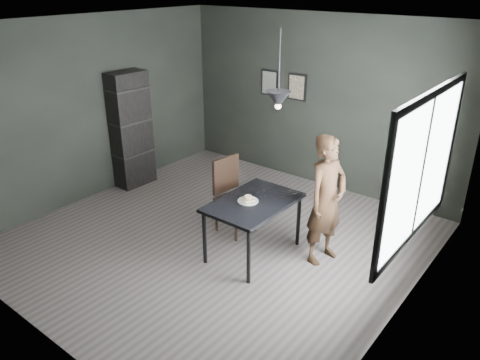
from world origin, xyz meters
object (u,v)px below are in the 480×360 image
Objects in this scene: cafe_table at (253,207)px; wood_chair at (232,190)px; pendant_lamp at (278,99)px; white_plate at (248,202)px; woman at (326,200)px; shelf_unit at (131,130)px.

cafe_table is 0.71m from wood_chair.
cafe_table is 1.39× the size of pendant_lamp.
pendant_lamp is at bearing 29.30° from white_plate.
white_plate is at bearing -26.64° from wood_chair.
pendant_lamp reaches higher than woman.
wood_chair is 1.71m from pendant_lamp.
cafe_table is 1.41m from pendant_lamp.
shelf_unit is 3.38m from pendant_lamp.
pendant_lamp reaches higher than white_plate.
woman reaches higher than wood_chair.
woman is 1.56× the size of wood_chair.
white_plate reaches higher than cafe_table.
white_plate is 0.27× the size of pendant_lamp.
cafe_table is at bearing 58.55° from white_plate.
cafe_table is at bearing 131.79° from woman.
woman reaches higher than white_plate.
cafe_table is 0.73× the size of woman.
white_plate is at bearing -9.39° from shelf_unit.
wood_chair is 0.55× the size of shelf_unit.
woman is 3.68m from shelf_unit.
white_plate is 0.22× the size of wood_chair.
woman is 1.40m from wood_chair.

